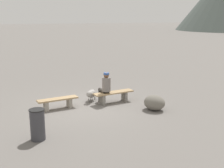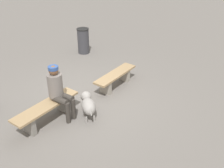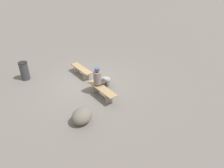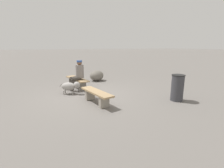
{
  "view_description": "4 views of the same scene",
  "coord_description": "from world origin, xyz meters",
  "px_view_note": "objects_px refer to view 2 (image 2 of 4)",
  "views": [
    {
      "loc": [
        -2.64,
        -10.99,
        3.64
      ],
      "look_at": [
        1.3,
        0.52,
        0.71
      ],
      "focal_mm": 46.64,
      "sensor_mm": 36.0,
      "label": 1
    },
    {
      "loc": [
        3.66,
        4.79,
        3.82
      ],
      "look_at": [
        -0.06,
        0.98,
        0.86
      ],
      "focal_mm": 41.79,
      "sensor_mm": 36.0,
      "label": 2
    },
    {
      "loc": [
        8.45,
        -3.23,
        5.47
      ],
      "look_at": [
        1.24,
        0.62,
        0.54
      ],
      "focal_mm": 33.91,
      "sensor_mm": 36.0,
      "label": 3
    },
    {
      "loc": [
        -6.14,
        1.9,
        1.92
      ],
      "look_at": [
        -0.14,
        -1.02,
        0.37
      ],
      "focal_mm": 26.08,
      "sensor_mm": 36.0,
      "label": 4
    }
  ],
  "objects_px": {
    "bench_left": "(115,77)",
    "seated_person": "(58,88)",
    "bench_right": "(47,110)",
    "dog": "(88,104)",
    "trash_bin": "(83,41)"
  },
  "relations": [
    {
      "from": "bench_right",
      "to": "dog",
      "type": "bearing_deg",
      "value": 139.69
    },
    {
      "from": "bench_left",
      "to": "trash_bin",
      "type": "bearing_deg",
      "value": -119.99
    },
    {
      "from": "bench_left",
      "to": "bench_right",
      "type": "xyz_separation_m",
      "value": [
        2.35,
        0.07,
        0.03
      ]
    },
    {
      "from": "bench_left",
      "to": "dog",
      "type": "relative_size",
      "value": 2.12
    },
    {
      "from": "bench_right",
      "to": "trash_bin",
      "type": "xyz_separation_m",
      "value": [
        -3.35,
        -2.78,
        0.14
      ]
    },
    {
      "from": "trash_bin",
      "to": "seated_person",
      "type": "bearing_deg",
      "value": 43.14
    },
    {
      "from": "trash_bin",
      "to": "dog",
      "type": "bearing_deg",
      "value": 52.63
    },
    {
      "from": "bench_right",
      "to": "seated_person",
      "type": "height_order",
      "value": "seated_person"
    },
    {
      "from": "dog",
      "to": "trash_bin",
      "type": "bearing_deg",
      "value": -7.73
    },
    {
      "from": "seated_person",
      "to": "dog",
      "type": "height_order",
      "value": "seated_person"
    },
    {
      "from": "trash_bin",
      "to": "bench_left",
      "type": "bearing_deg",
      "value": 69.84
    },
    {
      "from": "bench_right",
      "to": "dog",
      "type": "distance_m",
      "value": 0.98
    },
    {
      "from": "bench_right",
      "to": "dog",
      "type": "xyz_separation_m",
      "value": [
        -0.84,
        0.5,
        0.0
      ]
    },
    {
      "from": "bench_left",
      "to": "seated_person",
      "type": "bearing_deg",
      "value": -7.12
    },
    {
      "from": "bench_right",
      "to": "dog",
      "type": "relative_size",
      "value": 2.32
    }
  ]
}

